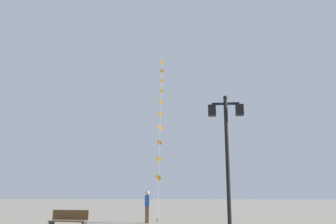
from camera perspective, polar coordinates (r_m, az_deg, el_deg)
ground_plane at (r=23.08m, az=2.77°, el=-16.63°), size 160.00×160.00×0.00m
twin_lantern_lamp_post at (r=13.11m, az=9.26°, el=-4.09°), size 1.28×0.28×5.08m
kite_train at (r=28.11m, az=-1.20°, el=-0.55°), size 1.31×11.68×14.17m
kite_flyer at (r=20.36m, az=-3.28°, el=-14.60°), size 0.25×0.61×1.71m
park_bench at (r=16.16m, az=-15.42°, el=-16.28°), size 1.63×0.57×0.89m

